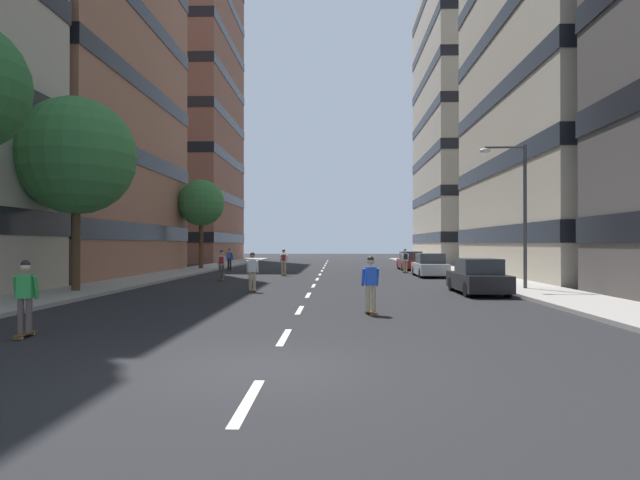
{
  "coord_description": "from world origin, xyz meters",
  "views": [
    {
      "loc": [
        1.22,
        -9.24,
        2.15
      ],
      "look_at": [
        0.0,
        28.18,
        2.42
      ],
      "focal_mm": 29.92,
      "sensor_mm": 36.0,
      "label": 1
    }
  ],
  "objects": [
    {
      "name": "ground_plane",
      "position": [
        0.0,
        26.24,
        0.0
      ],
      "size": [
        157.44,
        157.44,
        0.0
      ],
      "primitive_type": "plane",
      "color": "black"
    },
    {
      "name": "sidewalk_left",
      "position": [
        -10.07,
        29.52,
        0.07
      ],
      "size": [
        3.23,
        72.16,
        0.14
      ],
      "primitive_type": "cube",
      "color": "#9E9991",
      "rests_on": "ground_plane"
    },
    {
      "name": "sidewalk_right",
      "position": [
        10.07,
        29.52,
        0.07
      ],
      "size": [
        3.23,
        72.16,
        0.14
      ],
      "primitive_type": "cube",
      "color": "#9E9991",
      "rests_on": "ground_plane"
    },
    {
      "name": "lane_markings",
      "position": [
        0.0,
        28.0,
        0.0
      ],
      "size": [
        0.16,
        62.2,
        0.01
      ],
      "color": "silver",
      "rests_on": "ground_plane"
    },
    {
      "name": "building_left_mid",
      "position": [
        -18.28,
        26.46,
        17.19
      ],
      "size": [
        13.32,
        19.32,
        34.21
      ],
      "color": "#9E6B51",
      "rests_on": "ground_plane"
    },
    {
      "name": "building_left_far",
      "position": [
        -18.28,
        54.78,
        19.0
      ],
      "size": [
        13.32,
        18.08,
        37.82
      ],
      "color": "brown",
      "rests_on": "ground_plane"
    },
    {
      "name": "building_right_far",
      "position": [
        18.28,
        54.78,
        16.65
      ],
      "size": [
        13.32,
        20.04,
        33.11
      ],
      "color": "#BCB29E",
      "rests_on": "ground_plane"
    },
    {
      "name": "parked_car_near",
      "position": [
        7.25,
        25.64,
        0.7
      ],
      "size": [
        1.82,
        4.4,
        1.52
      ],
      "color": "#B2B7BF",
      "rests_on": "ground_plane"
    },
    {
      "name": "parked_car_mid",
      "position": [
        7.25,
        13.79,
        0.7
      ],
      "size": [
        1.82,
        4.4,
        1.52
      ],
      "color": "black",
      "rests_on": "ground_plane"
    },
    {
      "name": "parked_car_far",
      "position": [
        7.25,
        34.89,
        0.7
      ],
      "size": [
        1.82,
        4.4,
        1.52
      ],
      "color": "maroon",
      "rests_on": "ground_plane"
    },
    {
      "name": "street_tree_near",
      "position": [
        -10.07,
        34.5,
        5.52
      ],
      "size": [
        3.82,
        3.82,
        7.33
      ],
      "color": "#4C3823",
      "rests_on": "sidewalk_left"
    },
    {
      "name": "street_tree_far",
      "position": [
        -10.07,
        13.37,
        5.94
      ],
      "size": [
        5.05,
        5.05,
        8.34
      ],
      "color": "#4C3823",
      "rests_on": "sidewalk_left"
    },
    {
      "name": "streetlamp_right",
      "position": [
        9.37,
        15.2,
        4.14
      ],
      "size": [
        2.13,
        0.3,
        6.5
      ],
      "color": "#3F3F44",
      "rests_on": "sidewalk_right"
    },
    {
      "name": "skater_0",
      "position": [
        6.22,
        30.2,
        1.02
      ],
      "size": [
        0.56,
        0.92,
        1.78
      ],
      "color": "brown",
      "rests_on": "ground_plane"
    },
    {
      "name": "skater_1",
      "position": [
        2.23,
        6.96,
        0.98
      ],
      "size": [
        0.57,
        0.92,
        1.78
      ],
      "color": "brown",
      "rests_on": "ground_plane"
    },
    {
      "name": "skater_2",
      "position": [
        -5.97,
        2.79,
        0.98
      ],
      "size": [
        0.56,
        0.92,
        1.78
      ],
      "color": "brown",
      "rests_on": "ground_plane"
    },
    {
      "name": "skater_3",
      "position": [
        -5.56,
        21.71,
        1.02
      ],
      "size": [
        0.55,
        0.92,
        1.78
      ],
      "color": "brown",
      "rests_on": "ground_plane"
    },
    {
      "name": "skater_4",
      "position": [
        -7.37,
        32.85,
        1.02
      ],
      "size": [
        0.57,
        0.92,
        1.78
      ],
      "color": "brown",
      "rests_on": "ground_plane"
    },
    {
      "name": "skater_5",
      "position": [
        -2.56,
        14.35,
        0.98
      ],
      "size": [
        0.53,
        0.9,
        1.78
      ],
      "color": "brown",
      "rests_on": "ground_plane"
    },
    {
      "name": "skater_6",
      "position": [
        -2.4,
        26.56,
        1.02
      ],
      "size": [
        0.54,
        0.91,
        1.78
      ],
      "color": "brown",
      "rests_on": "ground_plane"
    }
  ]
}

